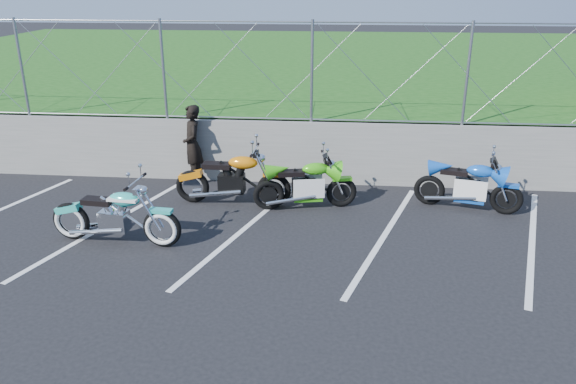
# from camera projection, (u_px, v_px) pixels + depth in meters

# --- Properties ---
(ground) EXTENTS (90.00, 90.00, 0.00)m
(ground) POSITION_uv_depth(u_px,v_px,m) (233.00, 256.00, 8.72)
(ground) COLOR black
(ground) RESTS_ON ground
(retaining_wall) EXTENTS (30.00, 0.22, 1.30)m
(retaining_wall) POSITION_uv_depth(u_px,v_px,m) (263.00, 151.00, 11.73)
(retaining_wall) COLOR slate
(retaining_wall) RESTS_ON ground
(grass_field) EXTENTS (30.00, 20.00, 1.30)m
(grass_field) POSITION_uv_depth(u_px,v_px,m) (299.00, 74.00, 21.02)
(grass_field) COLOR #1B4B14
(grass_field) RESTS_ON ground
(chain_link_fence) EXTENTS (28.00, 0.03, 2.00)m
(chain_link_fence) POSITION_uv_depth(u_px,v_px,m) (262.00, 71.00, 11.14)
(chain_link_fence) COLOR gray
(chain_link_fence) RESTS_ON retaining_wall
(parking_lines) EXTENTS (18.29, 4.31, 0.01)m
(parking_lines) POSITION_uv_depth(u_px,v_px,m) (314.00, 232.00, 9.54)
(parking_lines) COLOR silver
(parking_lines) RESTS_ON ground
(cruiser_turquoise) EXTENTS (2.22, 0.70, 1.10)m
(cruiser_turquoise) POSITION_uv_depth(u_px,v_px,m) (117.00, 218.00, 9.00)
(cruiser_turquoise) COLOR black
(cruiser_turquoise) RESTS_ON ground
(naked_orange) EXTENTS (2.22, 0.75, 1.10)m
(naked_orange) POSITION_uv_depth(u_px,v_px,m) (234.00, 181.00, 10.55)
(naked_orange) COLOR black
(naked_orange) RESTS_ON ground
(sportbike_green) EXTENTS (1.93, 0.68, 1.01)m
(sportbike_green) POSITION_uv_depth(u_px,v_px,m) (307.00, 186.00, 10.38)
(sportbike_green) COLOR black
(sportbike_green) RESTS_ON ground
(sportbike_blue) EXTENTS (1.91, 0.74, 1.01)m
(sportbike_blue) POSITION_uv_depth(u_px,v_px,m) (469.00, 187.00, 10.32)
(sportbike_blue) COLOR black
(sportbike_blue) RESTS_ON ground
(person_standing) EXTENTS (0.59, 0.71, 1.65)m
(person_standing) POSITION_uv_depth(u_px,v_px,m) (193.00, 145.00, 11.51)
(person_standing) COLOR black
(person_standing) RESTS_ON ground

